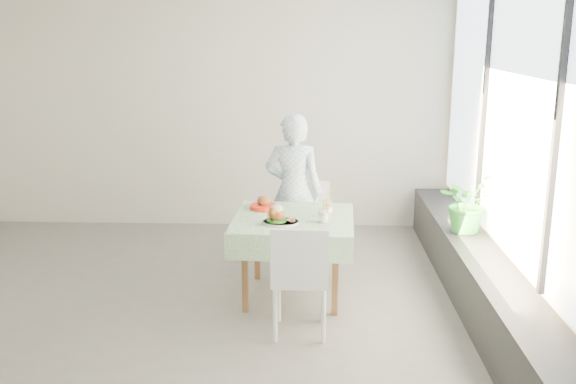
{
  "coord_description": "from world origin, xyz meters",
  "views": [
    {
      "loc": [
        1.33,
        -5.14,
        2.33
      ],
      "look_at": [
        1.14,
        0.35,
        0.96
      ],
      "focal_mm": 40.0,
      "sensor_mm": 36.0,
      "label": 1
    }
  ],
  "objects_px": {
    "chair_far": "(309,244)",
    "juice_cup_orange": "(327,209)",
    "main_dish": "(279,217)",
    "potted_plant": "(467,202)",
    "chair_near": "(300,300)",
    "diner": "(294,192)",
    "cafe_table": "(293,247)"
  },
  "relations": [
    {
      "from": "cafe_table",
      "to": "main_dish",
      "type": "distance_m",
      "value": 0.4
    },
    {
      "from": "main_dish",
      "to": "potted_plant",
      "type": "bearing_deg",
      "value": 18.78
    },
    {
      "from": "chair_near",
      "to": "potted_plant",
      "type": "xyz_separation_m",
      "value": [
        1.54,
        1.15,
        0.51
      ]
    },
    {
      "from": "chair_far",
      "to": "juice_cup_orange",
      "type": "bearing_deg",
      "value": -74.8
    },
    {
      "from": "main_dish",
      "to": "juice_cup_orange",
      "type": "bearing_deg",
      "value": 31.0
    },
    {
      "from": "cafe_table",
      "to": "potted_plant",
      "type": "bearing_deg",
      "value": 14.17
    },
    {
      "from": "cafe_table",
      "to": "potted_plant",
      "type": "relative_size",
      "value": 1.9
    },
    {
      "from": "cafe_table",
      "to": "chair_far",
      "type": "bearing_deg",
      "value": 78.59
    },
    {
      "from": "chair_far",
      "to": "juice_cup_orange",
      "type": "relative_size",
      "value": 3.22
    },
    {
      "from": "juice_cup_orange",
      "to": "potted_plant",
      "type": "xyz_separation_m",
      "value": [
        1.31,
        0.34,
        -0.02
      ]
    },
    {
      "from": "main_dish",
      "to": "cafe_table",
      "type": "bearing_deg",
      "value": 56.37
    },
    {
      "from": "cafe_table",
      "to": "potted_plant",
      "type": "distance_m",
      "value": 1.69
    },
    {
      "from": "diner",
      "to": "chair_far",
      "type": "bearing_deg",
      "value": 162.82
    },
    {
      "from": "chair_far",
      "to": "chair_near",
      "type": "distance_m",
      "value": 1.41
    },
    {
      "from": "cafe_table",
      "to": "main_dish",
      "type": "xyz_separation_m",
      "value": [
        -0.12,
        -0.18,
        0.34
      ]
    },
    {
      "from": "chair_near",
      "to": "diner",
      "type": "xyz_separation_m",
      "value": [
        -0.09,
        1.48,
        0.51
      ]
    },
    {
      "from": "chair_far",
      "to": "main_dish",
      "type": "xyz_separation_m",
      "value": [
        -0.26,
        -0.86,
        0.53
      ]
    },
    {
      "from": "juice_cup_orange",
      "to": "potted_plant",
      "type": "distance_m",
      "value": 1.35
    },
    {
      "from": "cafe_table",
      "to": "chair_near",
      "type": "xyz_separation_m",
      "value": [
        0.07,
        -0.74,
        -0.18
      ]
    },
    {
      "from": "juice_cup_orange",
      "to": "diner",
      "type": "bearing_deg",
      "value": 115.39
    },
    {
      "from": "chair_far",
      "to": "diner",
      "type": "height_order",
      "value": "diner"
    },
    {
      "from": "chair_far",
      "to": "juice_cup_orange",
      "type": "xyz_separation_m",
      "value": [
        0.16,
        -0.6,
        0.54
      ]
    },
    {
      "from": "diner",
      "to": "main_dish",
      "type": "distance_m",
      "value": 0.93
    },
    {
      "from": "chair_far",
      "to": "potted_plant",
      "type": "distance_m",
      "value": 1.59
    },
    {
      "from": "main_dish",
      "to": "juice_cup_orange",
      "type": "xyz_separation_m",
      "value": [
        0.42,
        0.25,
        0.01
      ]
    },
    {
      "from": "juice_cup_orange",
      "to": "cafe_table",
      "type": "bearing_deg",
      "value": -166.76
    },
    {
      "from": "potted_plant",
      "to": "main_dish",
      "type": "bearing_deg",
      "value": -161.22
    },
    {
      "from": "cafe_table",
      "to": "juice_cup_orange",
      "type": "height_order",
      "value": "juice_cup_orange"
    },
    {
      "from": "chair_near",
      "to": "main_dish",
      "type": "xyz_separation_m",
      "value": [
        -0.19,
        0.56,
        0.51
      ]
    },
    {
      "from": "chair_near",
      "to": "diner",
      "type": "height_order",
      "value": "diner"
    },
    {
      "from": "diner",
      "to": "potted_plant",
      "type": "height_order",
      "value": "diner"
    },
    {
      "from": "chair_far",
      "to": "juice_cup_orange",
      "type": "height_order",
      "value": "juice_cup_orange"
    }
  ]
}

